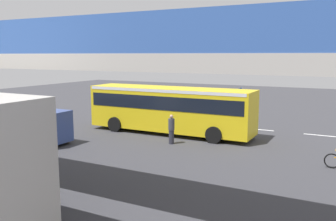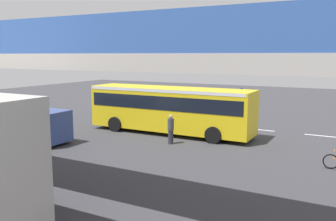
{
  "view_description": "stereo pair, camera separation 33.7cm",
  "coord_description": "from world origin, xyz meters",
  "px_view_note": "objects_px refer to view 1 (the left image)",
  "views": [
    {
      "loc": [
        -9.99,
        22.54,
        5.34
      ],
      "look_at": [
        1.26,
        1.06,
        1.6
      ],
      "focal_mm": 38.66,
      "sensor_mm": 36.0,
      "label": 1
    },
    {
      "loc": [
        -10.29,
        22.38,
        5.34
      ],
      "look_at": [
        1.26,
        1.06,
        1.6
      ],
      "focal_mm": 38.66,
      "sensor_mm": 36.0,
      "label": 2
    }
  ],
  "objects_px": {
    "city_bus": "(170,106)",
    "pedestrian": "(171,129)",
    "parked_van": "(32,124)",
    "traffic_sign": "(240,100)"
  },
  "relations": [
    {
      "from": "traffic_sign",
      "to": "parked_van",
      "type": "bearing_deg",
      "value": 51.78
    },
    {
      "from": "pedestrian",
      "to": "city_bus",
      "type": "bearing_deg",
      "value": -60.66
    },
    {
      "from": "city_bus",
      "to": "parked_van",
      "type": "bearing_deg",
      "value": 44.96
    },
    {
      "from": "city_bus",
      "to": "parked_van",
      "type": "height_order",
      "value": "city_bus"
    },
    {
      "from": "city_bus",
      "to": "pedestrian",
      "type": "height_order",
      "value": "city_bus"
    },
    {
      "from": "parked_van",
      "to": "pedestrian",
      "type": "xyz_separation_m",
      "value": [
        -7.7,
        -3.64,
        -0.3
      ]
    },
    {
      "from": "parked_van",
      "to": "city_bus",
      "type": "bearing_deg",
      "value": -135.04
    },
    {
      "from": "city_bus",
      "to": "traffic_sign",
      "type": "xyz_separation_m",
      "value": [
        -3.2,
        -5.76,
        0.01
      ]
    },
    {
      "from": "parked_van",
      "to": "traffic_sign",
      "type": "relative_size",
      "value": 1.71
    },
    {
      "from": "city_bus",
      "to": "traffic_sign",
      "type": "relative_size",
      "value": 4.12
    }
  ]
}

